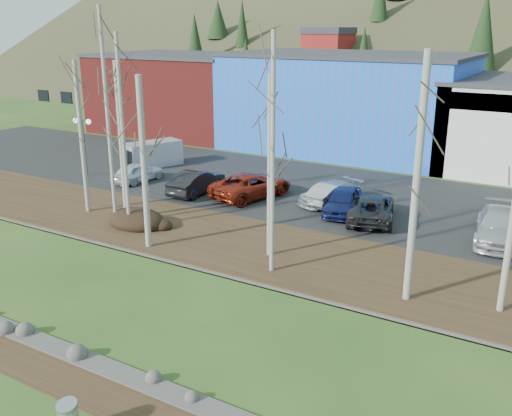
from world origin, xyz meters
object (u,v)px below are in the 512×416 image
Objects in this scene: car_1 at (197,182)px; car_2 at (251,185)px; car_3 at (330,193)px; car_6 at (371,208)px; car_7 at (500,226)px; van_grey at (151,154)px; car_5 at (332,194)px; car_4 at (343,201)px; street_lamp at (83,131)px; car_0 at (138,172)px.

car_1 is 3.65m from car_2.
car_3 is 0.85× the size of car_6.
car_7 is 25.87m from van_grey.
car_5 is (4.98, 1.24, -0.13)m from car_2.
car_4 is 1.83m from car_5.
car_2 is 14.75m from car_7.
car_2 is at bearing -143.62° from car_3.
street_lamp reaches higher than car_5.
car_3 is at bearing -149.85° from car_2.
car_5 is (0.15, -0.06, 0.01)m from car_3.
car_5 is at bearing -166.90° from car_0.
car_4 is (1.42, -1.38, 0.10)m from car_3.
car_2 reaches higher than car_3.
car_0 is 13.73m from car_3.
car_2 is 1.03× the size of car_7.
van_grey reaches higher than car_7.
car_2 is (8.74, 0.82, 0.11)m from car_0.
car_7 is at bearing 165.22° from car_6.
car_0 is at bearing 6.18° from street_lamp.
van_grey is (-15.73, 1.83, 0.30)m from car_3.
street_lamp is 5.08m from car_0.
car_0 is 4.52m from van_grey.
car_0 is 0.70× the size of car_2.
car_3 is 1.98m from car_4.
car_6 is at bearing 10.58° from van_grey.
van_grey is at bearing -27.26° from car_6.
car_7 is (9.77, -1.44, 0.13)m from car_5.
car_5 is at bearing -151.00° from car_2.
car_1 is at bearing 25.68° from car_5.
car_1 is 8.77m from car_5.
car_6 is 1.12× the size of van_grey.
street_lamp is 0.80× the size of car_6.
car_7 is (27.82, 1.25, -2.47)m from street_lamp.
car_1 reaches higher than car_5.
car_5 is 9.88m from car_7.
street_lamp reaches higher than van_grey.
car_6 reaches higher than car_0.
street_lamp is at bearing -94.08° from van_grey.
car_0 is at bearing -15.29° from car_6.
car_6 is (16.81, 0.40, 0.05)m from car_0.
car_0 is 16.81m from car_6.
car_0 is at bearing -40.08° from van_grey.
car_7 is (23.49, 0.62, 0.12)m from car_0.
car_0 is 0.73× the size of car_7.
car_0 is 0.99× the size of car_5.
street_lamp is at bearing 18.83° from car_5.
van_grey is at bearing -165.38° from car_3.
car_0 is 13.87m from car_5.
car_2 is 8.07m from car_6.
street_lamp reaches higher than car_3.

